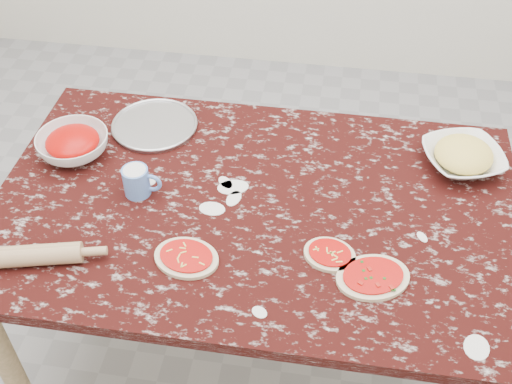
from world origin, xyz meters
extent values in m
plane|color=gray|center=(0.00, 0.00, 0.00)|extent=(4.00, 4.00, 0.00)
cube|color=black|center=(0.00, 0.00, 0.73)|extent=(1.60, 1.00, 0.04)
cube|color=tan|center=(0.00, 0.00, 0.67)|extent=(1.50, 0.90, 0.08)
cylinder|color=tan|center=(-0.72, -0.42, 0.35)|extent=(0.07, 0.07, 0.71)
cylinder|color=tan|center=(-0.72, 0.42, 0.35)|extent=(0.07, 0.07, 0.71)
cylinder|color=tan|center=(0.72, 0.42, 0.35)|extent=(0.07, 0.07, 0.71)
cylinder|color=#B2B2B7|center=(-0.41, 0.32, 0.76)|extent=(0.31, 0.31, 0.01)
imported|color=white|center=(-0.63, 0.14, 0.79)|extent=(0.29, 0.29, 0.07)
imported|color=white|center=(0.63, 0.28, 0.78)|extent=(0.31, 0.31, 0.06)
cylinder|color=#5A86D7|center=(-0.37, -0.01, 0.80)|extent=(0.08, 0.08, 0.09)
torus|color=#5A86D7|center=(-0.32, -0.01, 0.80)|extent=(0.07, 0.01, 0.07)
cylinder|color=silver|center=(-0.37, -0.01, 0.83)|extent=(0.06, 0.06, 0.01)
ellipsoid|color=beige|center=(-0.16, -0.25, 0.76)|extent=(0.21, 0.17, 0.01)
ellipsoid|color=red|center=(-0.16, -0.25, 0.76)|extent=(0.17, 0.14, 0.00)
ellipsoid|color=beige|center=(0.23, -0.17, 0.76)|extent=(0.17, 0.15, 0.01)
ellipsoid|color=red|center=(0.23, -0.17, 0.76)|extent=(0.14, 0.13, 0.00)
ellipsoid|color=beige|center=(0.36, -0.24, 0.76)|extent=(0.24, 0.22, 0.01)
ellipsoid|color=red|center=(0.36, -0.24, 0.76)|extent=(0.20, 0.18, 0.00)
cylinder|color=tan|center=(-0.58, -0.33, 0.78)|extent=(0.30, 0.13, 0.06)
camera|label=1|loc=(0.21, -1.34, 2.09)|focal=44.18mm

